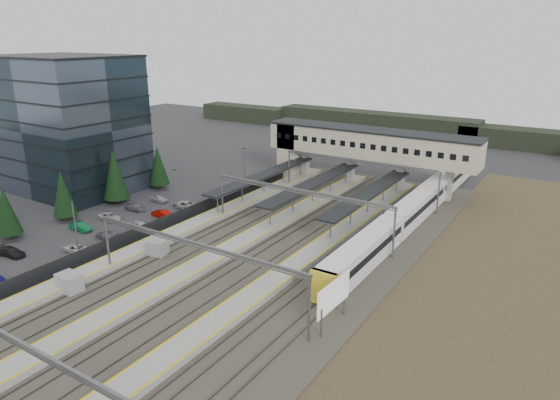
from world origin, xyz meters
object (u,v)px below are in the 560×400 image
Objects in this scene: relay_cabin_far at (157,248)px; train at (415,208)px; office_building at (68,124)px; footbridge at (355,145)px; relay_cabin_near at (70,283)px; billboard at (334,296)px.

train is (24.34, 30.79, 1.04)m from relay_cabin_far.
office_building is 0.60× the size of footbridge.
relay_cabin_near is 29.87m from billboard.
relay_cabin_near is at bearing -120.60° from train.
office_building is 65.35m from billboard.
relay_cabin_far is at bearing 174.39° from billboard.
footbridge is 21.57m from train.
relay_cabin_near is at bearing -161.05° from billboard.
train is (16.30, -12.88, -5.80)m from footbridge.
billboard reaches higher than relay_cabin_near.
footbridge reaches higher than relay_cabin_near.
relay_cabin_far is 0.04× the size of train.
footbridge is at bearing 80.67° from relay_cabin_near.
relay_cabin_near is 0.04× the size of train.
office_building reaches higher than billboard.
office_building is at bearing -164.08° from train.
footbridge is 0.65× the size of train.
train reaches higher than relay_cabin_near.
relay_cabin_near is 50.11m from train.
billboard reaches higher than relay_cabin_far.
relay_cabin_near is (34.50, -26.00, -11.07)m from office_building.
office_building is 53.18m from footbridge.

